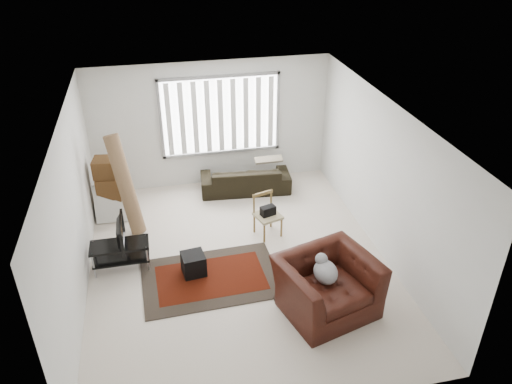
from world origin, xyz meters
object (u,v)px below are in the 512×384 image
Objects in this scene: side_chair at (267,213)px; armchair at (327,282)px; moving_boxes at (110,190)px; tv_stand at (120,251)px; sofa at (245,175)px.

armchair reaches higher than side_chair.
moving_boxes is at bearing 117.52° from armchair.
tv_stand is 3.47m from armchair.
armchair is (0.47, -3.83, 0.14)m from sofa.
side_chair reaches higher than tv_stand.
moving_boxes is 0.75× the size of armchair.
tv_stand is 0.59× the size of armchair.
tv_stand is 0.51× the size of sofa.
tv_stand is at bearing 172.19° from side_chair.
tv_stand is 3.34m from sofa.
sofa is 1.16× the size of armchair.
moving_boxes reaches higher than side_chair.
sofa is (2.76, 0.39, -0.21)m from moving_boxes.
armchair is at bearing 102.06° from sofa.
armchair is at bearing -28.98° from tv_stand.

